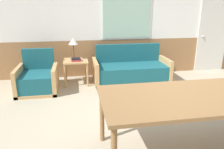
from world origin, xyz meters
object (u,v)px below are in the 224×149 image
Objects in this scene: dining_table at (194,100)px; table_lamp at (73,43)px; side_table at (76,64)px; couch at (131,70)px; armchair at (38,80)px.

table_lamp is at bearing 114.89° from dining_table.
side_table is at bearing -71.50° from table_lamp.
couch is 3.65× the size of table_lamp.
side_table is 1.14× the size of table_lamp.
dining_table is at bearing -64.90° from side_table.
table_lamp is (0.78, 0.43, 0.69)m from armchair.
couch is 3.20× the size of side_table.
table_lamp reaches higher than couch.
couch is at bearing -3.69° from table_lamp.
side_table is at bearing 22.68° from armchair.
armchair reaches higher than couch.
couch is 2.10× the size of armchair.
couch is 0.84× the size of dining_table.
armchair is 0.40× the size of dining_table.
couch is 2.84m from dining_table.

